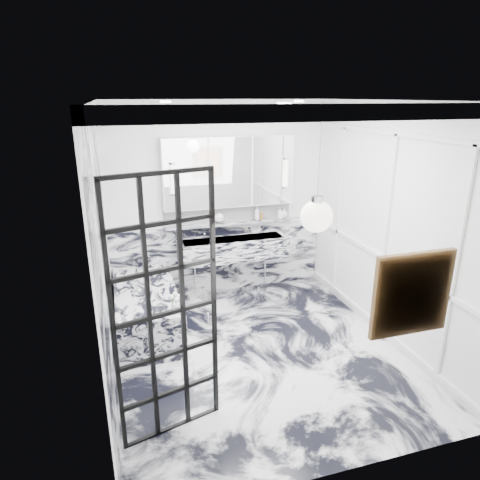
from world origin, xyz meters
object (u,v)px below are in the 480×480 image
object	(u,v)px
crittall_door	(167,314)
mirror_cabinet	(229,172)
trough_sink	(233,248)
bathtub	(147,309)

from	to	relation	value
crittall_door	mirror_cabinet	size ratio (longest dim) A/B	1.21
crittall_door	trough_sink	size ratio (longest dim) A/B	1.44
crittall_door	mirror_cabinet	xyz separation A→B (m)	(1.27, 2.66, 0.67)
trough_sink	crittall_door	bearing A→B (deg)	-116.94
mirror_cabinet	trough_sink	bearing A→B (deg)	-90.00
trough_sink	mirror_cabinet	distance (m)	1.10
trough_sink	mirror_cabinet	world-z (taller)	mirror_cabinet
trough_sink	bathtub	bearing A→B (deg)	-153.52
crittall_door	mirror_cabinet	world-z (taller)	mirror_cabinet
crittall_door	trough_sink	distance (m)	2.83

